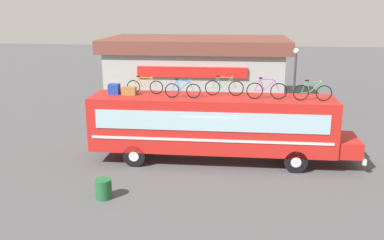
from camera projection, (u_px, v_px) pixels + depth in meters
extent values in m
plane|color=#4C4C4F|center=(211.00, 161.00, 20.37)|extent=(120.00, 120.00, 0.00)
cube|color=red|center=(212.00, 123.00, 19.88)|extent=(11.15, 2.34, 2.46)
cube|color=red|center=(345.00, 145.00, 19.49)|extent=(1.07, 2.15, 0.72)
cube|color=#99B7C6|center=(210.00, 122.00, 18.64)|extent=(10.26, 0.04, 0.85)
cube|color=#99B7C6|center=(213.00, 109.00, 20.92)|extent=(10.26, 0.04, 0.85)
cube|color=silver|center=(210.00, 140.00, 18.86)|extent=(10.70, 0.03, 0.12)
cube|color=silver|center=(213.00, 126.00, 21.15)|extent=(10.70, 0.03, 0.12)
cube|color=silver|center=(358.00, 154.00, 19.54)|extent=(0.16, 2.22, 0.24)
cylinder|color=black|center=(296.00, 161.00, 18.86)|extent=(1.02, 0.28, 1.02)
cylinder|color=silver|center=(296.00, 161.00, 18.86)|extent=(0.46, 0.30, 0.46)
cylinder|color=black|center=(290.00, 147.00, 20.84)|extent=(1.02, 0.28, 1.02)
cylinder|color=silver|center=(290.00, 147.00, 20.84)|extent=(0.46, 0.30, 0.46)
cylinder|color=black|center=(134.00, 156.00, 19.59)|extent=(1.02, 0.28, 1.02)
cylinder|color=silver|center=(134.00, 156.00, 19.59)|extent=(0.46, 0.30, 0.46)
cylinder|color=black|center=(144.00, 142.00, 21.57)|extent=(1.02, 0.28, 1.02)
cylinder|color=silver|center=(144.00, 142.00, 21.57)|extent=(0.46, 0.30, 0.46)
cube|color=#193899|center=(114.00, 89.00, 20.09)|extent=(0.49, 0.45, 0.47)
cube|color=olive|center=(129.00, 91.00, 19.92)|extent=(0.66, 0.35, 0.37)
torus|color=black|center=(134.00, 87.00, 20.15)|extent=(0.65, 0.04, 0.65)
torus|color=black|center=(156.00, 87.00, 20.04)|extent=(0.65, 0.04, 0.65)
cylinder|color=orange|center=(140.00, 82.00, 20.05)|extent=(0.21, 0.04, 0.46)
cylinder|color=orange|center=(147.00, 82.00, 20.02)|extent=(0.50, 0.04, 0.44)
cylinder|color=orange|center=(145.00, 78.00, 19.97)|extent=(0.66, 0.04, 0.07)
cylinder|color=orange|center=(138.00, 87.00, 20.12)|extent=(0.42, 0.03, 0.05)
cylinder|color=orange|center=(136.00, 82.00, 20.07)|extent=(0.27, 0.03, 0.48)
cylinder|color=orange|center=(154.00, 83.00, 19.99)|extent=(0.23, 0.03, 0.45)
cylinder|color=silver|center=(152.00, 77.00, 19.93)|extent=(0.03, 0.44, 0.03)
ellipsoid|color=black|center=(138.00, 76.00, 19.99)|extent=(0.20, 0.08, 0.06)
torus|color=black|center=(172.00, 90.00, 19.27)|extent=(0.66, 0.04, 0.66)
torus|color=black|center=(193.00, 91.00, 19.17)|extent=(0.66, 0.04, 0.66)
cylinder|color=#197FDB|center=(178.00, 85.00, 19.18)|extent=(0.19, 0.04, 0.47)
cylinder|color=#197FDB|center=(185.00, 86.00, 19.15)|extent=(0.45, 0.04, 0.45)
cylinder|color=#197FDB|center=(183.00, 81.00, 19.10)|extent=(0.58, 0.04, 0.07)
cylinder|color=#197FDB|center=(176.00, 90.00, 19.25)|extent=(0.37, 0.03, 0.05)
cylinder|color=#197FDB|center=(174.00, 85.00, 19.20)|extent=(0.24, 0.03, 0.49)
cylinder|color=#197FDB|center=(191.00, 86.00, 19.12)|extent=(0.20, 0.03, 0.46)
cylinder|color=silver|center=(190.00, 80.00, 19.06)|extent=(0.03, 0.44, 0.03)
ellipsoid|color=black|center=(177.00, 79.00, 19.11)|extent=(0.20, 0.08, 0.06)
torus|color=black|center=(213.00, 88.00, 19.76)|extent=(0.70, 0.04, 0.70)
torus|color=black|center=(236.00, 88.00, 19.65)|extent=(0.70, 0.04, 0.70)
cylinder|color=green|center=(220.00, 82.00, 19.66)|extent=(0.21, 0.04, 0.50)
cylinder|color=green|center=(227.00, 83.00, 19.63)|extent=(0.50, 0.04, 0.48)
cylinder|color=green|center=(225.00, 77.00, 19.58)|extent=(0.65, 0.04, 0.07)
cylinder|color=green|center=(217.00, 88.00, 19.74)|extent=(0.41, 0.03, 0.05)
cylinder|color=green|center=(215.00, 82.00, 19.69)|extent=(0.26, 0.03, 0.52)
cylinder|color=green|center=(234.00, 83.00, 19.60)|extent=(0.22, 0.03, 0.49)
cylinder|color=silver|center=(232.00, 77.00, 19.54)|extent=(0.03, 0.44, 0.03)
ellipsoid|color=black|center=(218.00, 76.00, 19.60)|extent=(0.20, 0.08, 0.06)
torus|color=black|center=(255.00, 91.00, 19.02)|extent=(0.73, 0.04, 0.73)
torus|color=black|center=(279.00, 91.00, 18.91)|extent=(0.73, 0.04, 0.73)
cylinder|color=purple|center=(262.00, 85.00, 18.91)|extent=(0.20, 0.04, 0.53)
cylinder|color=purple|center=(269.00, 85.00, 18.89)|extent=(0.49, 0.04, 0.51)
cylinder|color=purple|center=(268.00, 79.00, 18.83)|extent=(0.63, 0.04, 0.07)
cylinder|color=purple|center=(259.00, 91.00, 19.00)|extent=(0.40, 0.03, 0.05)
cylinder|color=purple|center=(258.00, 85.00, 18.94)|extent=(0.26, 0.03, 0.55)
cylinder|color=purple|center=(277.00, 86.00, 18.86)|extent=(0.22, 0.03, 0.51)
cylinder|color=silver|center=(275.00, 79.00, 18.79)|extent=(0.03, 0.44, 0.03)
ellipsoid|color=black|center=(260.00, 78.00, 18.85)|extent=(0.20, 0.08, 0.06)
torus|color=black|center=(301.00, 93.00, 18.69)|extent=(0.69, 0.04, 0.69)
torus|color=black|center=(324.00, 93.00, 18.59)|extent=(0.69, 0.04, 0.69)
cylinder|color=green|center=(308.00, 87.00, 18.59)|extent=(0.19, 0.04, 0.49)
cylinder|color=green|center=(315.00, 87.00, 18.56)|extent=(0.46, 0.04, 0.48)
cylinder|color=green|center=(314.00, 82.00, 18.51)|extent=(0.59, 0.04, 0.07)
cylinder|color=green|center=(305.00, 93.00, 18.67)|extent=(0.37, 0.03, 0.05)
cylinder|color=green|center=(304.00, 87.00, 18.61)|extent=(0.24, 0.03, 0.51)
cylinder|color=green|center=(322.00, 88.00, 18.54)|extent=(0.21, 0.03, 0.48)
cylinder|color=silver|center=(321.00, 81.00, 18.47)|extent=(0.03, 0.44, 0.03)
ellipsoid|color=black|center=(307.00, 80.00, 18.52)|extent=(0.20, 0.08, 0.06)
cube|color=#9E9E99|center=(197.00, 76.00, 32.41)|extent=(12.38, 7.04, 3.91)
cube|color=brown|center=(197.00, 44.00, 31.79)|extent=(13.37, 7.60, 0.92)
cube|color=red|center=(192.00, 72.00, 28.72)|extent=(7.43, 0.16, 0.70)
cylinder|color=#1E592D|center=(104.00, 189.00, 16.35)|extent=(0.62, 0.62, 0.77)
cylinder|color=#38383D|center=(294.00, 93.00, 24.62)|extent=(0.14, 0.14, 4.57)
sphere|color=#F2EDCC|center=(296.00, 51.00, 24.01)|extent=(0.31, 0.31, 0.31)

